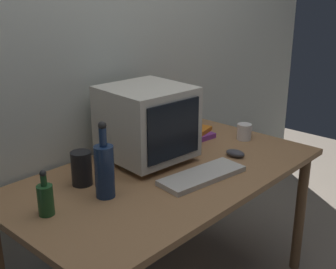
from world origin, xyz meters
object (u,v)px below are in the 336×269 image
bottle_tall (104,169)px  metal_canister (82,168)px  keyboard (202,176)px  book_stack (193,134)px  crt_monitor (147,123)px  computer_mouse (235,153)px  mug (245,132)px  bottle_short (45,198)px

bottle_tall → metal_canister: 0.17m
keyboard → bottle_tall: bottle_tall is taller
book_stack → metal_canister: bearing=-178.4°
book_stack → bottle_tall: bearing=-166.8°
crt_monitor → computer_mouse: 0.48m
mug → metal_canister: metal_canister is taller
computer_mouse → bottle_short: (-0.97, 0.20, 0.05)m
book_stack → metal_canister: size_ratio=1.63×
computer_mouse → book_stack: 0.34m
keyboard → mug: 0.58m
keyboard → computer_mouse: (0.31, 0.04, 0.01)m
computer_mouse → bottle_tall: (-0.72, 0.15, 0.10)m
computer_mouse → bottle_tall: size_ratio=0.31×
keyboard → book_stack: 0.53m
computer_mouse → metal_canister: (-0.72, 0.31, 0.06)m
keyboard → mug: mug is taller
crt_monitor → bottle_tall: (-0.39, -0.15, -0.07)m
keyboard → mug: size_ratio=3.50×
keyboard → metal_canister: 0.53m
book_stack → mug: size_ratio=2.04×
keyboard → crt_monitor: bearing=100.3°
crt_monitor → metal_canister: bearing=178.1°
keyboard → mug: bearing=22.3°
mug → computer_mouse: bearing=-156.4°
bottle_short → book_stack: (1.04, 0.14, -0.04)m
book_stack → crt_monitor: bearing=-175.0°
crt_monitor → mug: 0.63m
keyboard → bottle_tall: size_ratio=1.30×
bottle_short → book_stack: bottle_short is taller
bottle_short → metal_canister: bearing=24.2°
keyboard → bottle_short: 0.70m
computer_mouse → mug: size_ratio=0.83×
crt_monitor → bottle_tall: crt_monitor is taller
keyboard → computer_mouse: 0.32m
crt_monitor → bottle_short: 0.66m
book_stack → metal_canister: (-0.79, -0.02, 0.05)m
keyboard → book_stack: book_stack is taller
book_stack → bottle_short: bearing=-172.6°
computer_mouse → metal_canister: size_ratio=0.67×
keyboard → bottle_short: size_ratio=2.30×
mug → book_stack: bearing=128.8°
mug → metal_canister: 0.99m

